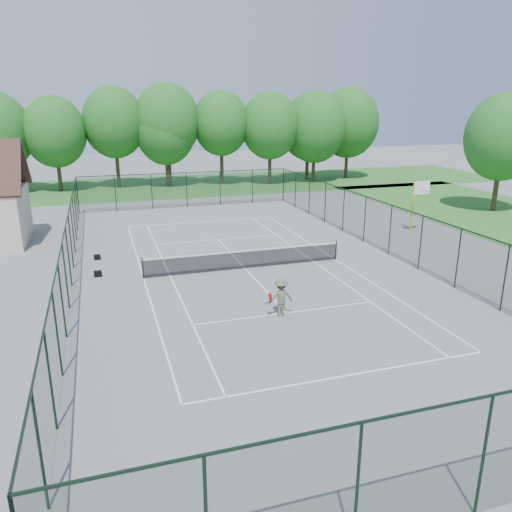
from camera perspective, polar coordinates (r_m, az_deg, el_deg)
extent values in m
plane|color=gray|center=(27.45, -1.26, -1.43)|extent=(140.00, 140.00, 0.00)
cube|color=#34772B|center=(56.16, -10.02, 7.86)|extent=(80.00, 16.00, 0.01)
cube|color=white|center=(38.59, -6.26, 3.91)|extent=(10.97, 0.08, 0.01)
cube|color=white|center=(17.34, 10.20, -13.33)|extent=(10.97, 0.08, 0.01)
cube|color=white|center=(33.38, -4.37, 1.89)|extent=(8.23, 0.08, 0.01)
cube|color=white|center=(21.78, 3.52, -6.50)|extent=(8.23, 0.08, 0.01)
cube|color=white|center=(29.39, 9.05, -0.38)|extent=(0.08, 23.77, 0.01)
cube|color=white|center=(26.53, -12.72, -2.52)|extent=(0.08, 23.77, 0.01)
cube|color=white|center=(28.82, 6.61, -0.63)|extent=(0.08, 23.77, 0.01)
cube|color=white|center=(26.65, -9.79, -2.25)|extent=(0.08, 23.77, 0.01)
cube|color=white|center=(27.45, -1.26, -1.42)|extent=(0.08, 12.80, 0.01)
cylinder|color=black|center=(26.35, -12.82, -1.40)|extent=(0.08, 0.08, 1.10)
cylinder|color=black|center=(29.24, 9.13, 0.64)|extent=(0.08, 0.08, 1.10)
cube|color=black|center=(27.30, -1.27, -0.44)|extent=(11.00, 0.02, 0.96)
cube|color=white|center=(27.15, -1.28, 0.57)|extent=(11.00, 0.05, 0.07)
cube|color=#1B3823|center=(44.20, -7.93, 7.50)|extent=(18.00, 0.02, 3.00)
cube|color=#1B3823|center=(12.40, 24.55, -20.14)|extent=(18.00, 0.02, 3.00)
cube|color=#1B3823|center=(30.69, 15.08, 2.89)|extent=(0.02, 36.00, 3.00)
cube|color=#1B3823|center=(26.07, -20.63, -0.10)|extent=(0.02, 36.00, 3.00)
cube|color=black|center=(43.98, -8.01, 9.42)|extent=(18.00, 0.05, 0.05)
cube|color=black|center=(11.60, 25.48, -14.15)|extent=(18.00, 0.05, 0.05)
cube|color=black|center=(30.38, 15.29, 5.63)|extent=(0.05, 36.00, 0.05)
cube|color=black|center=(25.69, -20.97, 3.10)|extent=(0.05, 36.00, 0.05)
cylinder|color=#44351F|center=(56.15, -27.21, 8.43)|extent=(0.40, 0.40, 4.20)
cylinder|color=#44351F|center=(55.87, -10.13, 9.99)|extent=(0.40, 0.40, 4.20)
ellipsoid|color=#2A7627|center=(55.55, -10.34, 13.98)|extent=(6.40, 6.40, 7.40)
cylinder|color=#44351F|center=(60.29, 5.86, 10.66)|extent=(0.40, 0.40, 4.20)
ellipsoid|color=#2A7627|center=(59.99, 5.98, 14.36)|extent=(6.40, 6.40, 7.40)
cylinder|color=yellow|center=(37.14, 17.44, 5.47)|extent=(0.12, 0.12, 3.50)
cube|color=yellow|center=(36.51, 18.06, 7.78)|extent=(0.08, 0.90, 0.08)
cube|color=white|center=(36.17, 18.45, 7.43)|extent=(1.20, 0.05, 0.90)
torus|color=#C84B1C|center=(36.01, 18.64, 7.13)|extent=(0.48, 0.48, 0.02)
cylinder|color=#44351F|center=(46.71, 25.76, 7.27)|extent=(0.40, 0.40, 4.25)
ellipsoid|color=#2A7627|center=(46.33, 26.40, 12.07)|extent=(6.07, 6.07, 7.09)
cube|color=black|center=(27.40, -17.62, -1.95)|extent=(0.41, 0.26, 0.31)
cube|color=black|center=(30.41, -17.69, -0.12)|extent=(0.38, 0.23, 0.29)
imported|color=#5E6146|center=(21.25, 2.87, -4.71)|extent=(1.08, 0.64, 1.65)
sphere|color=#BDEF44|center=(21.88, 4.48, -4.16)|extent=(0.07, 0.07, 0.07)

